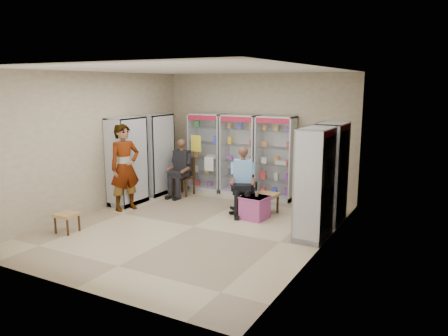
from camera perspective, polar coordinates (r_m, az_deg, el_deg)
The scene contains 18 objects.
floor at distance 8.63m, azimuth -3.99°, elevation -7.63°, with size 6.00×6.00×0.00m, color tan.
room_shell at distance 8.22m, azimuth -4.17°, elevation 5.50°, with size 5.02×6.02×3.01m.
cabinet_back_left at distance 11.32m, azimuth -2.22°, elevation 2.06°, with size 0.90×0.50×2.00m, color silver.
cabinet_back_mid at distance 10.87m, azimuth 2.10°, elevation 1.70°, with size 0.90×0.50×2.00m, color silver.
cabinet_back_right at distance 10.49m, azimuth 6.75°, elevation 1.29°, with size 0.90×0.50×2.00m, color silver.
cabinet_right_far at distance 8.94m, azimuth 13.78°, elevation -0.63°, with size 0.50×0.90×2.00m, color silver.
cabinet_right_near at distance 7.90m, azimuth 11.72°, elevation -2.04°, with size 0.50×0.90×2.00m, color #A1A4A8.
cabinet_left_far at distance 11.07m, azimuth -8.83°, elevation 1.74°, with size 0.50×0.90×2.00m, color #9D9EA3.
cabinet_left_near at distance 10.23m, azimuth -12.54°, elevation 0.86°, with size 0.50×0.90×2.00m, color #B8BAC0.
wooden_chair at distance 10.94m, azimuth -5.27°, elevation -1.11°, with size 0.42×0.42×0.94m, color black.
seated_customer at distance 10.86m, azimuth -5.44°, elevation -0.13°, with size 0.44×0.60×1.34m, color black, non-canonical shape.
office_chair at distance 9.39m, azimuth 2.62°, elevation -2.69°, with size 0.58×0.58×1.07m, color black.
seated_shopkeeper at distance 9.31m, azimuth 2.49°, elevation -1.88°, with size 0.45×0.62×1.36m, color #6CA7D6, non-canonical shape.
pink_trunk at distance 9.05m, azimuth 4.02°, elevation -5.17°, with size 0.49×0.47×0.47m, color #C64FA7.
tea_glass at distance 8.98m, azimuth 4.30°, elevation -3.38°, with size 0.07×0.07×0.10m, color #5A2207.
woven_stool_a at distance 9.41m, azimuth 5.54°, elevation -4.65°, with size 0.45×0.45×0.45m, color #AF884A.
woven_stool_b at distance 8.74m, azimuth -19.79°, elevation -6.75°, with size 0.37×0.37×0.37m, color olive.
standing_man at distance 9.76m, azimuth -12.82°, elevation 0.08°, with size 0.69×0.46×1.90m, color gray.
Camera 1 is at (4.41, -6.89, 2.74)m, focal length 35.00 mm.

